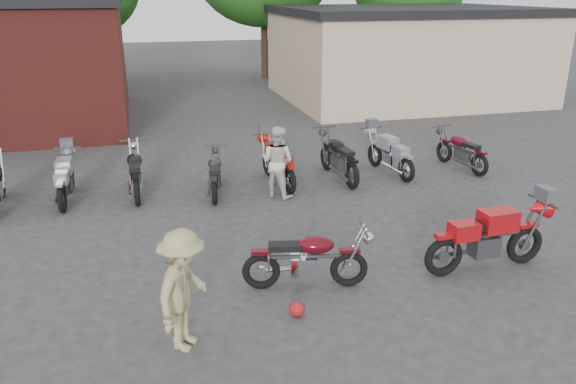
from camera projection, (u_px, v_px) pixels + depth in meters
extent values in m
plane|color=#2C2C2E|center=(328.00, 293.00, 8.79)|extent=(90.00, 90.00, 0.00)
cube|color=tan|center=(404.00, 56.00, 23.87)|extent=(10.00, 8.00, 3.50)
ellipsoid|color=#A31118|center=(297.00, 309.00, 8.15)|extent=(0.25, 0.25, 0.22)
imported|color=silver|center=(278.00, 162.00, 12.63)|extent=(1.00, 1.00, 1.63)
imported|color=tan|center=(184.00, 290.00, 7.22)|extent=(1.10, 1.25, 1.68)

